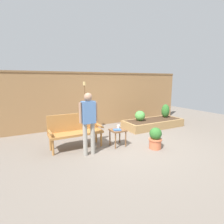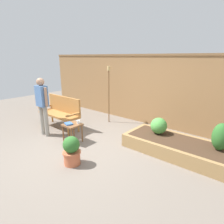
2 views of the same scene
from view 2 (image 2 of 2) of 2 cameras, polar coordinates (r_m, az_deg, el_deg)
ground_plane at (r=4.66m, az=-9.77°, el=-10.52°), size 14.00×14.00×0.00m
fence_back at (r=6.23m, az=8.38°, el=6.93°), size 8.40×0.14×2.16m
garden_bench at (r=5.90m, az=-14.92°, el=0.58°), size 1.44×0.48×0.94m
side_table at (r=4.84m, az=-11.76°, el=-4.47°), size 0.40×0.40×0.48m
cup_on_table at (r=4.80m, az=-9.99°, el=-2.92°), size 0.12×0.08×0.09m
book_on_table at (r=4.81m, az=-12.85°, el=-3.40°), size 0.25×0.22×0.03m
potted_boxwood at (r=3.92m, az=-11.98°, el=-11.18°), size 0.36×0.36×0.59m
raised_planter_bed at (r=4.53m, az=19.29°, el=-9.96°), size 2.40×1.00×0.30m
shrub_near_bench at (r=4.69m, az=13.79°, el=-4.01°), size 0.39×0.39×0.39m
shrub_far_corner at (r=4.30m, az=29.73°, el=-6.47°), size 0.33×0.33×0.56m
tiki_torch at (r=6.04m, az=-0.96°, el=8.08°), size 0.10×0.10×1.80m
person_by_bench at (r=5.34m, az=-20.09°, el=2.84°), size 0.47×0.20×1.56m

